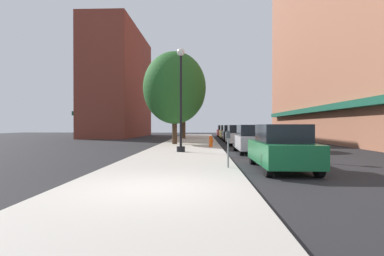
{
  "coord_description": "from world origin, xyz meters",
  "views": [
    {
      "loc": [
        1.19,
        -7.35,
        1.62
      ],
      "look_at": [
        0.22,
        17.69,
        1.42
      ],
      "focal_mm": 28.89,
      "sensor_mm": 36.0,
      "label": 1
    }
  ],
  "objects": [
    {
      "name": "car_silver",
      "position": [
        4.0,
        10.88,
        0.81
      ],
      "size": [
        1.8,
        4.3,
        1.66
      ],
      "rotation": [
        0.0,
        0.0,
        -0.02
      ],
      "color": "black",
      "rests_on": "ground"
    },
    {
      "name": "car_white",
      "position": [
        4.0,
        18.27,
        0.81
      ],
      "size": [
        1.8,
        4.3,
        1.66
      ],
      "rotation": [
        0.0,
        0.0,
        0.03
      ],
      "color": "black",
      "rests_on": "ground"
    },
    {
      "name": "tree_near",
      "position": [
        -1.16,
        28.47,
        5.36
      ],
      "size": [
        4.91,
        4.91,
        8.08
      ],
      "color": "#422D1E",
      "rests_on": "sidewalk_slab"
    },
    {
      "name": "parking_meter_near",
      "position": [
        2.05,
        3.67,
        0.95
      ],
      "size": [
        0.14,
        0.09,
        1.31
      ],
      "color": "slate",
      "rests_on": "sidewalk_slab"
    },
    {
      "name": "ground_plane",
      "position": [
        4.0,
        18.0,
        0.0
      ],
      "size": [
        90.0,
        90.0,
        0.0
      ],
      "primitive_type": "plane",
      "color": "#232326"
    },
    {
      "name": "tree_mid",
      "position": [
        -1.2,
        17.66,
        4.67
      ],
      "size": [
        5.09,
        5.09,
        7.49
      ],
      "color": "#422D1E",
      "rests_on": "sidewalk_slab"
    },
    {
      "name": "car_black",
      "position": [
        4.0,
        24.46,
        0.81
      ],
      "size": [
        1.8,
        4.3,
        1.66
      ],
      "rotation": [
        0.0,
        0.0,
        -0.03
      ],
      "color": "black",
      "rests_on": "ground"
    },
    {
      "name": "lamppost",
      "position": [
        -0.13,
        10.2,
        3.2
      ],
      "size": [
        0.48,
        0.48,
        5.9
      ],
      "color": "black",
      "rests_on": "sidewalk_slab"
    },
    {
      "name": "building_far_background",
      "position": [
        -11.01,
        37.0,
        7.56
      ],
      "size": [
        6.8,
        18.0,
        15.16
      ],
      "color": "brown",
      "rests_on": "ground"
    },
    {
      "name": "car_red",
      "position": [
        4.0,
        37.54,
        0.81
      ],
      "size": [
        1.8,
        4.3,
        1.66
      ],
      "rotation": [
        0.0,
        0.0,
        0.03
      ],
      "color": "black",
      "rests_on": "ground"
    },
    {
      "name": "car_yellow",
      "position": [
        4.0,
        30.15,
        0.81
      ],
      "size": [
        1.8,
        4.3,
        1.66
      ],
      "rotation": [
        0.0,
        0.0,
        0.02
      ],
      "color": "black",
      "rests_on": "ground"
    },
    {
      "name": "fire_hydrant",
      "position": [
        1.68,
        14.23,
        0.52
      ],
      "size": [
        0.33,
        0.26,
        0.79
      ],
      "color": "#E05614",
      "rests_on": "sidewalk_slab"
    },
    {
      "name": "sidewalk_slab",
      "position": [
        0.0,
        19.0,
        0.06
      ],
      "size": [
        4.8,
        50.0,
        0.12
      ],
      "primitive_type": "cube",
      "color": "#B7B2A8",
      "rests_on": "ground"
    },
    {
      "name": "car_green",
      "position": [
        4.0,
        3.96,
        0.81
      ],
      "size": [
        1.8,
        4.3,
        1.66
      ],
      "rotation": [
        0.0,
        0.0,
        0.03
      ],
      "color": "black",
      "rests_on": "ground"
    }
  ]
}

